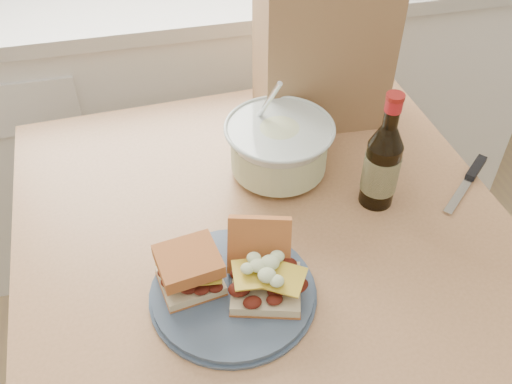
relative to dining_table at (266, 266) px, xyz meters
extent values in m
cube|color=white|center=(-0.15, 0.92, -0.24)|extent=(2.40, 0.60, 0.90)
cube|color=tan|center=(0.00, 0.00, 0.10)|extent=(1.01, 1.01, 0.04)
cube|color=tan|center=(-0.45, 0.41, -0.31)|extent=(0.07, 0.07, 0.76)
cube|color=tan|center=(0.41, 0.45, -0.31)|extent=(0.07, 0.07, 0.76)
cylinder|color=#415269|center=(-0.10, -0.15, 0.13)|extent=(0.28, 0.28, 0.02)
cube|color=beige|center=(-0.17, -0.12, 0.15)|extent=(0.12, 0.11, 0.02)
cube|color=gold|center=(-0.17, -0.12, 0.18)|extent=(0.07, 0.07, 0.00)
cube|color=#BD6532|center=(-0.17, -0.12, 0.20)|extent=(0.12, 0.11, 0.03)
cube|color=beige|center=(-0.04, -0.17, 0.15)|extent=(0.14, 0.13, 0.02)
cube|color=gold|center=(-0.04, -0.17, 0.18)|extent=(0.09, 0.09, 0.00)
cube|color=#BD6532|center=(-0.04, -0.10, 0.18)|extent=(0.13, 0.10, 0.10)
cone|color=silver|center=(0.07, 0.16, 0.18)|extent=(0.22, 0.22, 0.12)
cylinder|color=white|center=(0.07, 0.16, 0.17)|extent=(0.20, 0.20, 0.08)
torus|color=silver|center=(0.07, 0.16, 0.23)|extent=(0.23, 0.23, 0.01)
cylinder|color=silver|center=(0.04, 0.19, 0.27)|extent=(0.05, 0.09, 0.15)
cylinder|color=black|center=(0.24, 0.02, 0.19)|extent=(0.07, 0.07, 0.14)
cone|color=black|center=(0.24, 0.02, 0.28)|extent=(0.07, 0.07, 0.04)
cylinder|color=black|center=(0.24, 0.02, 0.34)|extent=(0.03, 0.03, 0.06)
cylinder|color=#B5181E|center=(0.24, 0.02, 0.35)|extent=(0.03, 0.03, 0.02)
cylinder|color=maroon|center=(0.24, 0.02, 0.37)|extent=(0.03, 0.03, 0.01)
cylinder|color=#334020|center=(0.24, 0.02, 0.20)|extent=(0.07, 0.07, 0.08)
cube|color=silver|center=(0.42, 0.00, 0.12)|extent=(0.12, 0.11, 0.00)
cube|color=black|center=(0.49, 0.06, 0.13)|extent=(0.08, 0.07, 0.01)
cube|color=#A2754E|center=(0.21, 0.35, 0.31)|extent=(0.30, 0.20, 0.38)
camera|label=1|loc=(-0.19, -0.75, 0.94)|focal=40.00mm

